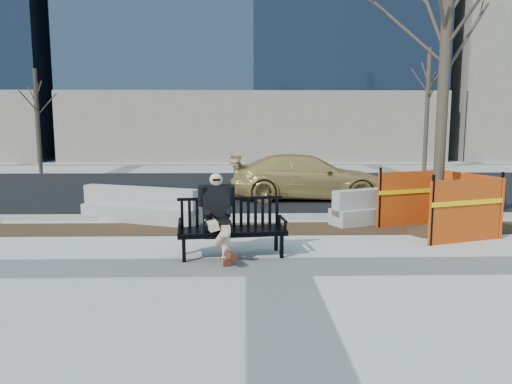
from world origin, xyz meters
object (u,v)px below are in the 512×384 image
at_px(tree_fence, 436,233).
at_px(jersey_barrier_left, 141,222).
at_px(seated_man, 217,256).
at_px(bench, 232,256).
at_px(sedan, 307,199).
at_px(jersey_barrier_right, 385,222).

bearing_deg(tree_fence, jersey_barrier_left, 168.83).
relative_size(seated_man, tree_fence, 0.21).
bearing_deg(seated_man, bench, -11.51).
bearing_deg(bench, sedan, 64.36).
xyz_separation_m(seated_man, tree_fence, (4.18, 1.55, 0.00)).
relative_size(tree_fence, jersey_barrier_left, 2.29).
bearing_deg(jersey_barrier_left, seated_man, -34.81).
distance_m(seated_man, jersey_barrier_right, 4.41).
height_order(tree_fence, sedan, tree_fence).
xyz_separation_m(seated_man, jersey_barrier_left, (-1.83, 2.74, 0.00)).
distance_m(tree_fence, jersey_barrier_left, 6.13).
bearing_deg(sedan, seated_man, 160.44).
bearing_deg(jersey_barrier_right, seated_man, -166.84).
bearing_deg(sedan, jersey_barrier_left, 129.25).
height_order(bench, seated_man, seated_man).
bearing_deg(seated_man, jersey_barrier_left, 116.41).
bearing_deg(sedan, bench, 162.53).
height_order(seated_man, jersey_barrier_left, seated_man).
bearing_deg(bench, jersey_barrier_left, 119.53).
bearing_deg(sedan, jersey_barrier_right, -157.43).
xyz_separation_m(jersey_barrier_left, jersey_barrier_right, (5.34, -0.07, 0.00)).
bearing_deg(jersey_barrier_left, jersey_barrier_right, 20.70).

